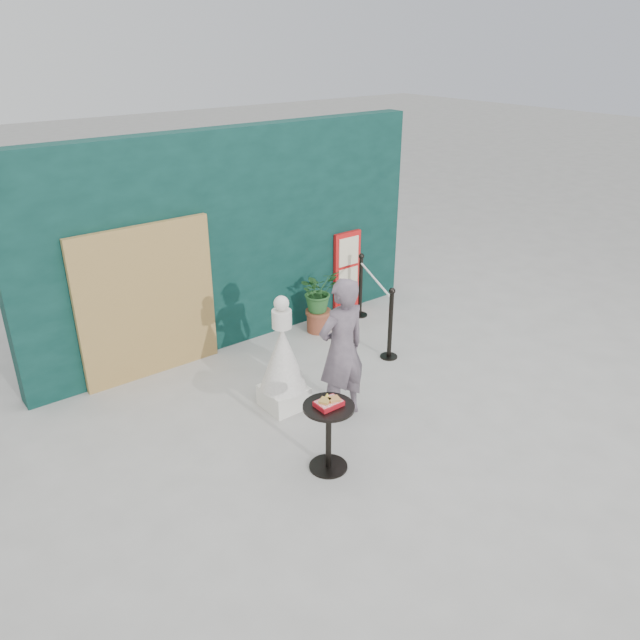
{
  "coord_description": "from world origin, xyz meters",
  "views": [
    {
      "loc": [
        -4.1,
        -4.08,
        4.11
      ],
      "look_at": [
        0.0,
        1.2,
        1.0
      ],
      "focal_mm": 35.0,
      "sensor_mm": 36.0,
      "label": 1
    }
  ],
  "objects": [
    {
      "name": "cafe_table",
      "position": [
        -0.83,
        -0.01,
        0.5
      ],
      "size": [
        0.52,
        0.52,
        0.75
      ],
      "color": "black",
      "rests_on": "ground"
    },
    {
      "name": "food_basket",
      "position": [
        -0.83,
        -0.01,
        0.79
      ],
      "size": [
        0.26,
        0.19,
        0.11
      ],
      "color": "#B5131D",
      "rests_on": "cafe_table"
    },
    {
      "name": "planter",
      "position": [
        1.06,
        2.61,
        0.56
      ],
      "size": [
        0.57,
        0.49,
        0.96
      ],
      "color": "brown",
      "rests_on": "ground"
    },
    {
      "name": "stanchion_barrier",
      "position": [
        1.62,
        2.0,
        0.49
      ],
      "size": [
        0.84,
        1.54,
        1.03
      ],
      "color": "black",
      "rests_on": "ground"
    },
    {
      "name": "menu_board",
      "position": [
        1.9,
        2.95,
        0.65
      ],
      "size": [
        0.5,
        0.07,
        1.3
      ],
      "color": "red",
      "rests_on": "ground"
    },
    {
      "name": "back_wall",
      "position": [
        0.0,
        3.15,
        1.5
      ],
      "size": [
        6.0,
        0.3,
        3.0
      ],
      "primitive_type": "cube",
      "color": "black",
      "rests_on": "ground"
    },
    {
      "name": "bamboo_fence",
      "position": [
        -1.4,
        2.94,
        1.0
      ],
      "size": [
        1.8,
        0.08,
        2.0
      ],
      "primitive_type": "cube",
      "color": "tan",
      "rests_on": "ground"
    },
    {
      "name": "statue",
      "position": [
        -0.53,
        1.23,
        0.59
      ],
      "size": [
        0.56,
        0.56,
        1.43
      ],
      "color": "white",
      "rests_on": "ground"
    },
    {
      "name": "woman",
      "position": [
        -0.1,
        0.68,
        0.86
      ],
      "size": [
        0.63,
        0.42,
        1.71
      ],
      "primitive_type": "imported",
      "rotation": [
        0.0,
        0.0,
        3.12
      ],
      "color": "slate",
      "rests_on": "ground"
    },
    {
      "name": "ground",
      "position": [
        0.0,
        0.0,
        0.0
      ],
      "size": [
        60.0,
        60.0,
        0.0
      ],
      "primitive_type": "plane",
      "color": "#ADAAA5",
      "rests_on": "ground"
    }
  ]
}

